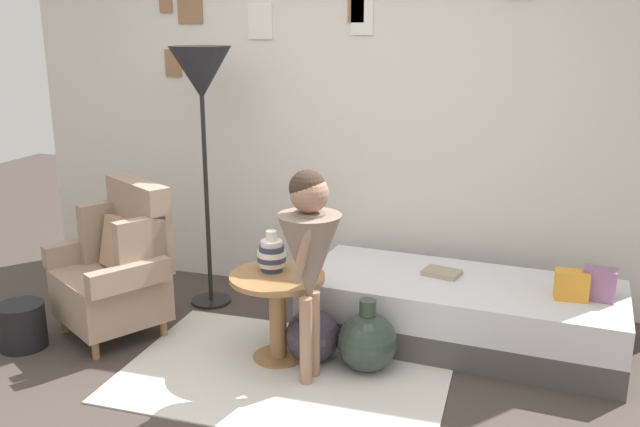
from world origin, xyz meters
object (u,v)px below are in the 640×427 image
person_child (309,249)px  magazine_basket (22,326)px  daybed (460,312)px  floor_lamp (201,82)px  demijohn_far (367,341)px  vase_striped (272,255)px  book_on_daybed (442,273)px  armchair (119,267)px  side_table (278,299)px  demijohn_near (313,335)px

person_child → magazine_basket: (-1.80, -0.13, -0.63)m
daybed → person_child: 1.18m
floor_lamp → demijohn_far: size_ratio=4.17×
vase_striped → book_on_daybed: (0.92, 0.56, -0.21)m
vase_striped → person_child: person_child is taller
armchair → magazine_basket: armchair is taller
side_table → vase_striped: bearing=132.9°
demijohn_far → vase_striped: bearing=177.0°
person_child → book_on_daybed: 1.07m
vase_striped → demijohn_far: (0.58, -0.03, -0.45)m
demijohn_far → armchair: bearing=178.8°
book_on_daybed → demijohn_far: 0.72m
demijohn_near → demijohn_far: 0.33m
person_child → armchair: bearing=169.6°
armchair → side_table: (1.08, -0.06, -0.06)m
floor_lamp → armchair: bearing=-118.3°
vase_striped → demijohn_near: (0.25, -0.02, -0.46)m
person_child → vase_striped: bearing=141.9°
armchair → book_on_daybed: size_ratio=4.41×
floor_lamp → magazine_basket: (-0.79, -0.97, -1.41)m
side_table → demijohn_near: (0.20, 0.04, -0.21)m
book_on_daybed → vase_striped: bearing=-148.5°
armchair → vase_striped: bearing=-0.2°
demijohn_near → demijohn_far: demijohn_far is taller
demijohn_near → magazine_basket: size_ratio=1.44×
demijohn_near → floor_lamp: bearing=146.9°
armchair → magazine_basket: size_ratio=3.46×
floor_lamp → magazine_basket: floor_lamp is taller
side_table → magazine_basket: size_ratio=1.96×
daybed → demijohn_near: size_ratio=4.87×
armchair → person_child: person_child is taller
side_table → vase_striped: (-0.05, 0.06, 0.25)m
vase_striped → book_on_daybed: bearing=31.5°
armchair → demijohn_far: bearing=-1.2°
demijohn_far → side_table: bearing=-177.2°
side_table → vase_striped: vase_striped is taller
side_table → magazine_basket: bearing=-168.6°
magazine_basket → demijohn_near: bearing=11.2°
daybed → demijohn_far: bearing=-132.2°
demijohn_far → magazine_basket: 2.11m
demijohn_far → magazine_basket: (-2.08, -0.34, -0.04)m
side_table → floor_lamp: 1.55m
vase_striped → floor_lamp: 1.31m
floor_lamp → demijohn_far: floor_lamp is taller
floor_lamp → book_on_daybed: bearing=-1.5°
vase_striped → demijohn_far: 0.74m
person_child → magazine_basket: 1.92m
demijohn_near → armchair: bearing=178.9°
daybed → vase_striped: (-1.05, -0.48, 0.43)m
floor_lamp → demijohn_near: size_ratio=4.42×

